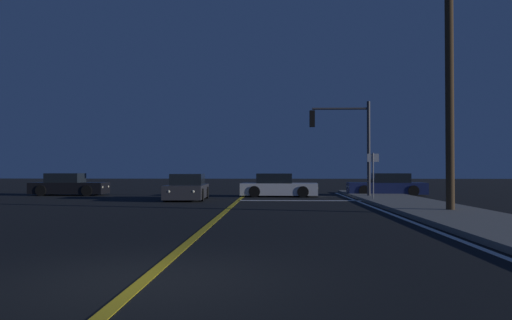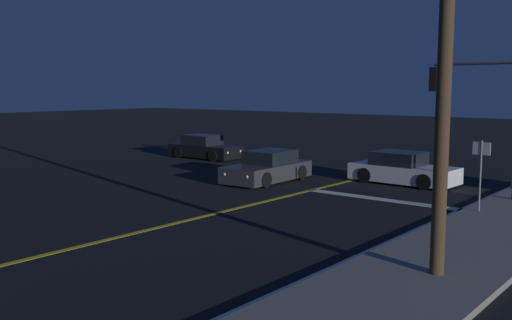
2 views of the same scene
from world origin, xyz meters
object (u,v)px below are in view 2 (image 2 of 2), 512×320
Objects in this scene: car_following_oncoming_black at (205,148)px; utility_pole_right at (446,30)px; traffic_signal_near_right at (484,103)px; street_sign_corner at (481,165)px; car_far_approaching_white at (402,170)px; car_distant_tail_charcoal at (268,168)px.

car_following_oncoming_black is 22.89m from utility_pole_right.
street_sign_corner is at bearing 107.84° from traffic_signal_near_right.
traffic_signal_near_right is at bearing 107.84° from street_sign_corner.
street_sign_corner is at bearing 49.38° from car_far_approaching_white.
car_distant_tail_charcoal is 0.45× the size of utility_pole_right.
car_distant_tail_charcoal is at bearing 143.44° from utility_pole_right.
street_sign_corner is at bearing 101.52° from utility_pole_right.
utility_pole_right is at bearing 141.11° from car_distant_tail_charcoal.
car_far_approaching_white is at bearing -22.39° from traffic_signal_near_right.
car_far_approaching_white is at bearing 136.88° from street_sign_corner.
utility_pole_right reaches higher than traffic_signal_near_right.
car_following_oncoming_black is at bearing 146.84° from utility_pole_right.
traffic_signal_near_right is 3.50m from street_sign_corner.
car_far_approaching_white is 6.43m from street_sign_corner.
car_following_oncoming_black is 0.85× the size of traffic_signal_near_right.
car_distant_tail_charcoal is at bearing 61.82° from car_following_oncoming_black.
street_sign_corner is at bearing 170.85° from car_distant_tail_charcoal.
traffic_signal_near_right is 10.07m from utility_pole_right.
street_sign_corner reaches higher than car_distant_tail_charcoal.
traffic_signal_near_right is 0.54× the size of utility_pole_right.
traffic_signal_near_right reaches higher than car_far_approaching_white.
car_distant_tail_charcoal is 0.98× the size of car_following_oncoming_black.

